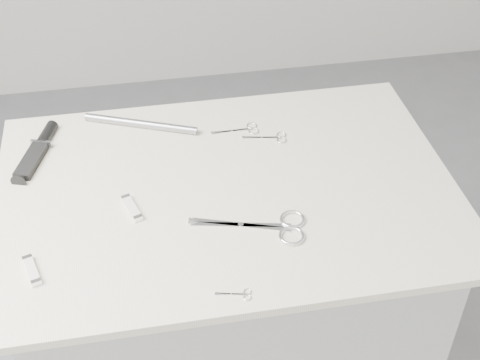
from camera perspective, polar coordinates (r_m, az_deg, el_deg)
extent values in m
cube|color=#B1B1AF|center=(1.80, -0.94, -12.06)|extent=(0.90, 0.60, 0.90)
cube|color=beige|center=(1.47, -1.13, -0.89)|extent=(1.00, 0.70, 0.02)
cube|color=silver|center=(1.37, 0.06, -3.86)|extent=(0.21, 0.09, 0.00)
cylinder|color=silver|center=(1.37, 0.06, -3.83)|extent=(0.01, 0.01, 0.01)
torus|color=silver|center=(1.38, 4.48, -3.36)|extent=(0.05, 0.05, 0.01)
torus|color=silver|center=(1.35, 4.43, -4.78)|extent=(0.05, 0.05, 0.01)
cube|color=silver|center=(1.60, 1.88, 3.63)|extent=(0.09, 0.03, 0.00)
cylinder|color=silver|center=(1.60, 1.88, 3.65)|extent=(0.01, 0.01, 0.00)
torus|color=silver|center=(1.61, 3.54, 3.86)|extent=(0.02, 0.02, 0.00)
torus|color=silver|center=(1.59, 3.58, 3.40)|extent=(0.02, 0.02, 0.00)
cube|color=silver|center=(1.62, -0.69, 4.20)|extent=(0.10, 0.02, 0.00)
cylinder|color=silver|center=(1.62, -0.69, 4.22)|extent=(0.01, 0.01, 0.00)
torus|color=silver|center=(1.64, 1.00, 4.66)|extent=(0.03, 0.03, 0.00)
torus|color=silver|center=(1.62, 1.18, 4.18)|extent=(0.03, 0.03, 0.00)
cube|color=silver|center=(1.24, -0.76, -9.72)|extent=(0.06, 0.02, 0.00)
cylinder|color=silver|center=(1.24, -0.76, -9.70)|extent=(0.00, 0.00, 0.00)
torus|color=silver|center=(1.25, 0.64, -9.52)|extent=(0.02, 0.02, 0.00)
torus|color=silver|center=(1.24, 0.63, -10.00)|extent=(0.02, 0.02, 0.00)
cube|color=black|center=(1.59, -17.37, 1.60)|extent=(0.07, 0.13, 0.01)
cube|color=gray|center=(1.64, -16.59, 2.98)|extent=(0.05, 0.02, 0.02)
cylinder|color=black|center=(1.67, -16.12, 3.76)|extent=(0.05, 0.08, 0.03)
cube|color=silver|center=(1.34, -17.33, -7.40)|extent=(0.04, 0.08, 0.01)
cube|color=silver|center=(1.36, -17.67, -6.42)|extent=(0.02, 0.01, 0.01)
cube|color=silver|center=(1.31, -16.98, -8.39)|extent=(0.02, 0.01, 0.01)
cube|color=silver|center=(1.42, -9.21, -2.38)|extent=(0.04, 0.08, 0.01)
cube|color=silver|center=(1.44, -9.72, -1.51)|extent=(0.02, 0.01, 0.01)
cube|color=silver|center=(1.39, -8.70, -3.26)|extent=(0.02, 0.01, 0.01)
cylinder|color=gray|center=(1.65, -8.47, 4.77)|extent=(0.27, 0.13, 0.02)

